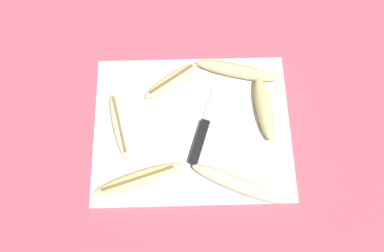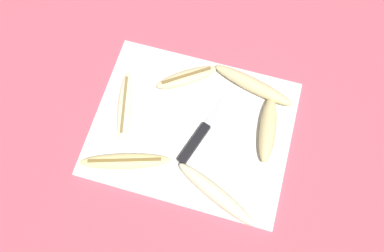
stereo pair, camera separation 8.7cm
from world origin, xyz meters
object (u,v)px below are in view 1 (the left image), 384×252
banana_ripe_center (172,81)px  knife (202,134)px  banana_spotted_left (264,108)px  banana_pale_long (120,125)px  banana_golden_short (138,179)px  banana_bright_far (236,183)px  banana_mellow_near (237,71)px

banana_ripe_center → knife: bearing=-63.5°
banana_spotted_left → banana_pale_long: bearing=-174.6°
banana_spotted_left → banana_ripe_center: size_ratio=1.11×
banana_pale_long → banana_spotted_left: 0.34m
banana_golden_short → banana_bright_far: size_ratio=1.01×
knife → banana_pale_long: bearing=-169.8°
knife → banana_golden_short: (-0.15, -0.10, 0.00)m
banana_pale_long → banana_spotted_left: (0.34, 0.03, 0.01)m
knife → banana_mellow_near: bearing=78.2°
knife → banana_ripe_center: 0.16m
banana_golden_short → banana_bright_far: 0.22m
banana_bright_far → banana_ripe_center: bearing=118.5°
banana_golden_short → banana_ripe_center: (0.08, 0.24, 0.00)m
banana_golden_short → banana_pale_long: size_ratio=1.14×
banana_spotted_left → banana_ripe_center: (-0.22, 0.08, -0.01)m
knife → banana_bright_far: 0.14m
banana_golden_short → banana_spotted_left: size_ratio=1.26×
banana_spotted_left → banana_mellow_near: 0.12m
banana_ripe_center → banana_mellow_near: 0.16m
banana_ripe_center → banana_golden_short: bearing=-107.5°
banana_bright_far → banana_pale_long: bearing=151.0°
knife → banana_golden_short: bearing=-126.9°
banana_spotted_left → knife: bearing=-158.4°
banana_pale_long → banana_spotted_left: size_ratio=1.10×
knife → banana_spotted_left: size_ratio=1.37×
banana_pale_long → banana_mellow_near: bearing=25.2°
banana_bright_far → banana_mellow_near: 0.28m
banana_golden_short → banana_mellow_near: (0.24, 0.26, 0.01)m
banana_spotted_left → banana_golden_short: bearing=-151.4°
banana_bright_far → knife: bearing=120.8°
banana_pale_long → banana_mellow_near: banana_mellow_near is taller
banana_spotted_left → banana_ripe_center: 0.23m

